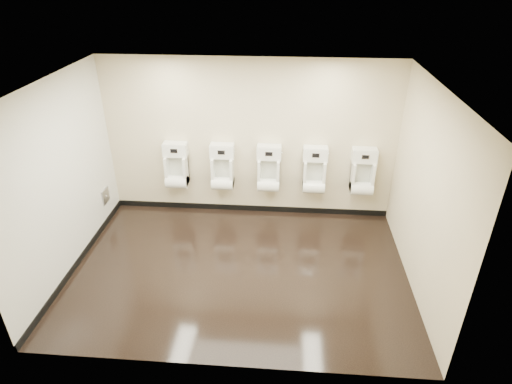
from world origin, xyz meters
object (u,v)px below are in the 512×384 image
at_px(urinal_1, 223,170).
at_px(urinal_2, 269,172).
at_px(urinal_4, 362,175).
at_px(access_panel, 105,196).
at_px(urinal_0, 177,169).
at_px(urinal_3, 314,173).

xyz_separation_m(urinal_1, urinal_2, (0.81, 0.00, 0.00)).
xyz_separation_m(urinal_1, urinal_4, (2.42, 0.00, 0.00)).
relative_size(access_panel, urinal_4, 0.31).
bearing_deg(urinal_0, access_panel, -161.20).
bearing_deg(urinal_0, urinal_4, 0.00).
xyz_separation_m(access_panel, urinal_2, (2.83, 0.41, 0.38)).
distance_m(access_panel, urinal_4, 4.47).
distance_m(urinal_0, urinal_1, 0.82).
distance_m(urinal_1, urinal_4, 2.42).
distance_m(access_panel, urinal_1, 2.09).
distance_m(urinal_3, urinal_4, 0.82).
height_order(urinal_1, urinal_3, same).
relative_size(access_panel, urinal_1, 0.31).
relative_size(urinal_0, urinal_1, 1.00).
bearing_deg(urinal_1, urinal_2, 0.00).
height_order(access_panel, urinal_1, urinal_1).
distance_m(access_panel, urinal_2, 2.88).
bearing_deg(urinal_3, access_panel, -173.57).
bearing_deg(urinal_3, urinal_1, 180.00).
height_order(access_panel, urinal_0, urinal_0).
distance_m(urinal_1, urinal_2, 0.81).
distance_m(access_panel, urinal_0, 1.32).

